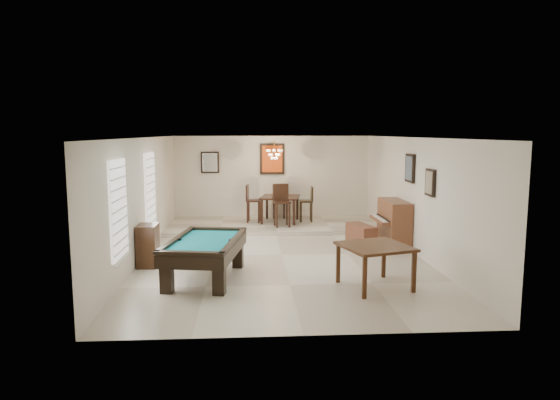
{
  "coord_description": "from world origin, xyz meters",
  "views": [
    {
      "loc": [
        -0.72,
        -10.86,
        2.72
      ],
      "look_at": [
        0.0,
        0.6,
        1.15
      ],
      "focal_mm": 32.0,
      "sensor_mm": 36.0,
      "label": 1
    }
  ],
  "objects": [
    {
      "name": "ground_plane",
      "position": [
        0.0,
        0.0,
        -0.01
      ],
      "size": [
        6.0,
        9.0,
        0.02
      ],
      "primitive_type": "cube",
      "color": "beige"
    },
    {
      "name": "dining_chair_west",
      "position": [
        -0.59,
        3.45,
        0.66
      ],
      "size": [
        0.45,
        0.45,
        1.09
      ],
      "primitive_type": null,
      "rotation": [
        0.0,
        0.0,
        1.46
      ],
      "color": "black",
      "rests_on": "dining_step"
    },
    {
      "name": "dining_chair_south",
      "position": [
        0.19,
        2.69,
        0.71
      ],
      "size": [
        0.49,
        0.49,
        1.17
      ],
      "primitive_type": null,
      "rotation": [
        0.0,
        0.0,
        0.12
      ],
      "color": "black",
      "rests_on": "dining_step"
    },
    {
      "name": "wall_back",
      "position": [
        0.0,
        4.5,
        1.3
      ],
      "size": [
        6.0,
        0.04,
        2.6
      ],
      "primitive_type": "cube",
      "color": "silver",
      "rests_on": "ground_plane"
    },
    {
      "name": "piano_bench",
      "position": [
        1.95,
        0.67,
        0.26
      ],
      "size": [
        0.6,
        1.01,
        0.53
      ],
      "primitive_type": "cube",
      "rotation": [
        0.0,
        0.0,
        0.26
      ],
      "color": "brown",
      "rests_on": "ground_plane"
    },
    {
      "name": "back_mirror",
      "position": [
        -1.9,
        4.46,
        1.8
      ],
      "size": [
        0.55,
        0.06,
        0.65
      ],
      "primitive_type": "cube",
      "color": "white",
      "rests_on": "wall_back"
    },
    {
      "name": "chandelier",
      "position": [
        0.0,
        3.2,
        2.2
      ],
      "size": [
        0.44,
        0.44,
        0.6
      ],
      "primitive_type": null,
      "color": "#FFE5B2",
      "rests_on": "ceiling"
    },
    {
      "name": "ceiling",
      "position": [
        0.0,
        0.0,
        2.6
      ],
      "size": [
        6.0,
        9.0,
        0.04
      ],
      "primitive_type": "cube",
      "color": "white",
      "rests_on": "wall_back"
    },
    {
      "name": "dining_chair_north",
      "position": [
        0.19,
        4.16,
        0.64
      ],
      "size": [
        0.41,
        0.41,
        1.04
      ],
      "primitive_type": null,
      "rotation": [
        0.0,
        0.0,
        3.09
      ],
      "color": "black",
      "rests_on": "dining_step"
    },
    {
      "name": "flower_vase",
      "position": [
        0.18,
        3.43,
        1.1
      ],
      "size": [
        0.14,
        0.14,
        0.22
      ],
      "primitive_type": null,
      "rotation": [
        0.0,
        0.0,
        -0.05
      ],
      "color": "#AB2F0E",
      "rests_on": "dining_table"
    },
    {
      "name": "apothecary_chest",
      "position": [
        -2.78,
        -0.79,
        0.43
      ],
      "size": [
        0.38,
        0.57,
        0.86
      ],
      "primitive_type": "cube",
      "color": "black",
      "rests_on": "ground_plane"
    },
    {
      "name": "window_left_rear",
      "position": [
        -2.97,
        0.6,
        1.4
      ],
      "size": [
        0.06,
        1.0,
        1.7
      ],
      "primitive_type": "cube",
      "color": "white",
      "rests_on": "wall_left"
    },
    {
      "name": "dining_table",
      "position": [
        0.18,
        3.43,
        0.56
      ],
      "size": [
        1.24,
        1.24,
        0.87
      ],
      "primitive_type": null,
      "rotation": [
        0.0,
        0.0,
        -0.2
      ],
      "color": "black",
      "rests_on": "dining_step"
    },
    {
      "name": "pool_table",
      "position": [
        -1.54,
        -1.77,
        0.36
      ],
      "size": [
        1.52,
        2.34,
        0.72
      ],
      "primitive_type": null,
      "rotation": [
        0.0,
        0.0,
        -0.16
      ],
      "color": "black",
      "rests_on": "ground_plane"
    },
    {
      "name": "dining_chair_east",
      "position": [
        0.94,
        3.46,
        0.64
      ],
      "size": [
        0.4,
        0.4,
        1.03
      ],
      "primitive_type": null,
      "rotation": [
        0.0,
        0.0,
        -1.61
      ],
      "color": "black",
      "rests_on": "dining_step"
    },
    {
      "name": "back_painting",
      "position": [
        0.0,
        4.46,
        1.9
      ],
      "size": [
        0.75,
        0.06,
        0.95
      ],
      "primitive_type": "cube",
      "color": "#D84C14",
      "rests_on": "wall_back"
    },
    {
      "name": "wall_left",
      "position": [
        -3.0,
        0.0,
        1.3
      ],
      "size": [
        0.04,
        9.0,
        2.6
      ],
      "primitive_type": "cube",
      "color": "silver",
      "rests_on": "ground_plane"
    },
    {
      "name": "right_picture_lower",
      "position": [
        2.96,
        -1.0,
        1.7
      ],
      "size": [
        0.06,
        0.45,
        0.55
      ],
      "primitive_type": "cube",
      "color": "gray",
      "rests_on": "wall_right"
    },
    {
      "name": "wall_front",
      "position": [
        0.0,
        -4.5,
        1.3
      ],
      "size": [
        6.0,
        0.04,
        2.6
      ],
      "primitive_type": "cube",
      "color": "silver",
      "rests_on": "ground_plane"
    },
    {
      "name": "wall_right",
      "position": [
        3.0,
        0.0,
        1.3
      ],
      "size": [
        0.04,
        9.0,
        2.6
      ],
      "primitive_type": "cube",
      "color": "silver",
      "rests_on": "ground_plane"
    },
    {
      "name": "dining_step",
      "position": [
        0.0,
        3.25,
        0.06
      ],
      "size": [
        6.0,
        2.5,
        0.12
      ],
      "primitive_type": "cube",
      "color": "beige",
      "rests_on": "ground_plane"
    },
    {
      "name": "square_table",
      "position": [
        1.48,
        -2.46,
        0.38
      ],
      "size": [
        1.36,
        1.36,
        0.76
      ],
      "primitive_type": null,
      "rotation": [
        0.0,
        0.0,
        0.29
      ],
      "color": "#361C0D",
      "rests_on": "ground_plane"
    },
    {
      "name": "upright_piano",
      "position": [
        2.61,
        0.67,
        0.55
      ],
      "size": [
        0.74,
        1.33,
        1.11
      ],
      "primitive_type": null,
      "color": "brown",
      "rests_on": "ground_plane"
    },
    {
      "name": "window_left_front",
      "position": [
        -2.97,
        -2.2,
        1.4
      ],
      "size": [
        0.06,
        1.0,
        1.7
      ],
      "primitive_type": "cube",
      "color": "white",
      "rests_on": "wall_left"
    },
    {
      "name": "right_picture_upper",
      "position": [
        2.96,
        0.3,
        1.9
      ],
      "size": [
        0.06,
        0.55,
        0.65
      ],
      "primitive_type": "cube",
      "color": "slate",
      "rests_on": "wall_right"
    }
  ]
}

